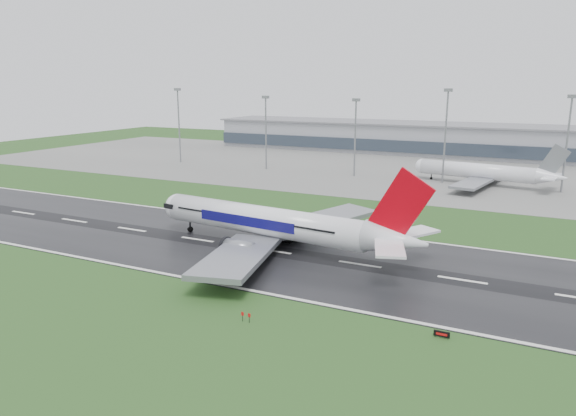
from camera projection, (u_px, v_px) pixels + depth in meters
The scene contains 12 objects.
ground at pixel (273, 251), 115.81m from camera, with size 520.00×520.00×0.00m, color #1F4318.
runway at pixel (273, 251), 115.80m from camera, with size 400.00×45.00×0.10m, color black.
apron at pixel (409, 170), 225.05m from camera, with size 400.00×130.00×0.08m, color slate.
terminal at pixel (438, 139), 275.78m from camera, with size 240.00×36.00×15.00m, color gray.
main_airliner at pixel (279, 206), 115.21m from camera, with size 66.39×63.23×19.60m, color white, non-canonical shape.
parked_airliner at pixel (483, 163), 189.80m from camera, with size 53.84×50.12×15.78m, color white, non-canonical shape.
runway_sign at pixel (442, 334), 76.26m from camera, with size 2.30×0.26×1.04m, color black, non-canonical shape.
floodmast_0 at pixel (179, 127), 242.79m from camera, with size 0.64×0.64×32.72m, color gray.
floodmast_1 at pixel (266, 134), 223.69m from camera, with size 0.64×0.64×29.78m, color gray.
floodmast_2 at pixel (355, 139), 206.76m from camera, with size 0.64×0.64×29.14m, color gray.
floodmast_3 at pixel (445, 138), 191.63m from camera, with size 0.64×0.64×32.99m, color gray.
floodmast_4 at pixel (566, 146), 175.01m from camera, with size 0.64×0.64×31.18m, color gray.
Camera 1 is at (51.73, -97.78, 35.73)m, focal length 33.01 mm.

